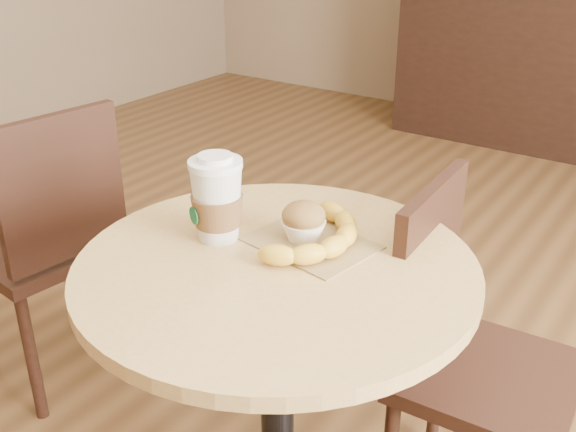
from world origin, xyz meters
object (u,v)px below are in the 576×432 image
(cafe_table, at_px, (277,345))
(coffee_cup, at_px, (217,202))
(chair_right, at_px, (466,351))
(chair_left, at_px, (50,240))
(banana, at_px, (321,237))
(muffin, at_px, (304,221))

(cafe_table, xyz_separation_m, coffee_cup, (-0.15, 0.01, 0.27))
(chair_right, bearing_deg, chair_left, 96.66)
(chair_left, height_order, chair_right, chair_left)
(coffee_cup, distance_m, banana, 0.22)
(cafe_table, relative_size, chair_right, 0.92)
(cafe_table, distance_m, banana, 0.24)
(cafe_table, distance_m, chair_right, 0.44)
(chair_right, xyz_separation_m, banana, (-0.25, -0.23, 0.31))
(coffee_cup, bearing_deg, muffin, 54.08)
(chair_left, relative_size, chair_right, 1.04)
(chair_left, bearing_deg, coffee_cup, 88.25)
(coffee_cup, xyz_separation_m, banana, (0.19, 0.08, -0.06))
(chair_right, bearing_deg, banana, 129.70)
(cafe_table, xyz_separation_m, chair_right, (0.28, 0.32, -0.10))
(chair_left, relative_size, muffin, 9.74)
(chair_right, height_order, coffee_cup, coffee_cup)
(cafe_table, relative_size, coffee_cup, 4.31)
(muffin, bearing_deg, chair_right, 37.36)
(coffee_cup, height_order, muffin, coffee_cup)
(coffee_cup, bearing_deg, cafe_table, 17.83)
(chair_right, relative_size, coffee_cup, 4.70)
(coffee_cup, bearing_deg, banana, 46.65)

